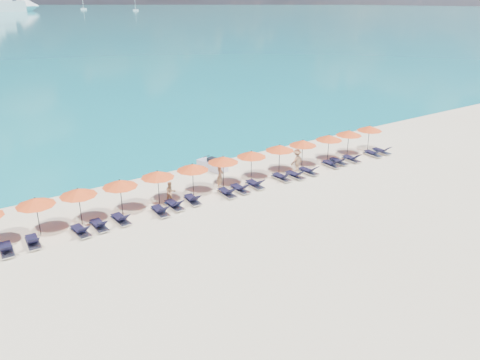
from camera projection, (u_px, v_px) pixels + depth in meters
ground at (268, 213)px, 28.41m from camera, size 1400.00×1400.00×0.00m
sailboat_near at (83, 9)px, 551.77m from camera, size 6.89×2.30×12.62m
sailboat_far at (136, 10)px, 506.88m from camera, size 5.84×1.95×10.70m
jetski at (212, 165)px, 35.53m from camera, size 1.41×2.68×0.91m
beachgoer_a at (220, 176)px, 31.81m from camera, size 0.79×0.79×1.85m
beachgoer_b at (171, 193)px, 29.50m from camera, size 0.72×0.44×1.45m
beachgoer_c at (297, 160)px, 35.08m from camera, size 1.14×0.63×1.69m
umbrella_1 at (35, 202)px, 25.02m from camera, size 2.10×2.10×2.28m
umbrella_2 at (78, 192)px, 26.26m from camera, size 2.10×2.10×2.28m
umbrella_3 at (120, 183)px, 27.50m from camera, size 2.10×2.10×2.28m
umbrella_4 at (158, 174)px, 28.93m from camera, size 2.10×2.10×2.28m
umbrella_5 at (192, 167)px, 30.16m from camera, size 2.10×2.10×2.28m
umbrella_6 at (223, 159)px, 31.59m from camera, size 2.10×2.10×2.28m
umbrella_7 at (251, 154)px, 32.70m from camera, size 2.10×2.10×2.28m
umbrella_8 at (280, 148)px, 34.08m from camera, size 2.10×2.10×2.28m
umbrella_9 at (303, 143)px, 35.25m from camera, size 2.10×2.10×2.28m
umbrella_10 at (329, 138)px, 36.58m from camera, size 2.10×2.10×2.28m
umbrella_11 at (349, 133)px, 37.85m from camera, size 2.10×2.10×2.28m
umbrella_12 at (370, 128)px, 39.20m from camera, size 2.10×2.10×2.28m
lounger_1 at (6, 249)px, 23.83m from camera, size 0.71×1.73×0.66m
lounger_2 at (33, 242)px, 24.58m from camera, size 0.73×1.74×0.66m
lounger_3 at (80, 231)px, 25.73m from camera, size 0.78×1.75×0.66m
lounger_4 at (99, 225)px, 26.37m from camera, size 0.64×1.71×0.66m
lounger_5 at (121, 219)px, 27.11m from camera, size 0.72×1.73×0.66m
lounger_6 at (160, 211)px, 28.16m from camera, size 0.68×1.72×0.66m
lounger_7 at (174, 205)px, 28.95m from camera, size 0.67×1.72×0.66m
lounger_8 at (193, 199)px, 29.73m from camera, size 0.79×1.75×0.66m
lounger_9 at (227, 193)px, 30.79m from camera, size 0.67×1.72×0.66m
lounger_10 at (240, 189)px, 31.44m from camera, size 0.68×1.72×0.66m
lounger_11 at (255, 184)px, 32.19m from camera, size 0.69×1.72×0.66m
lounger_12 at (282, 177)px, 33.48m from camera, size 0.67×1.72×0.66m
lounger_13 at (295, 175)px, 33.88m from camera, size 0.69×1.72×0.66m
lounger_14 at (309, 171)px, 34.66m from camera, size 0.77×1.75×0.66m
lounger_15 at (331, 164)px, 36.16m from camera, size 0.68×1.72×0.66m
lounger_16 at (339, 161)px, 36.75m from camera, size 0.70×1.73×0.66m
lounger_17 at (352, 159)px, 37.34m from camera, size 0.71×1.73×0.66m
lounger_18 at (373, 153)px, 38.60m from camera, size 0.72×1.73×0.66m
lounger_19 at (382, 151)px, 39.21m from camera, size 0.63×1.70×0.66m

